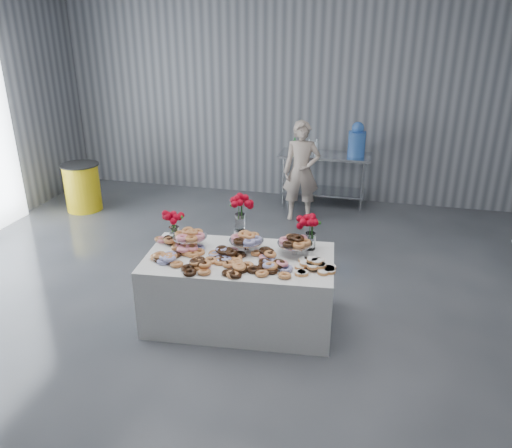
{
  "coord_description": "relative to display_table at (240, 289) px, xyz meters",
  "views": [
    {
      "loc": [
        1.56,
        -4.02,
        2.99
      ],
      "look_at": [
        0.41,
        0.62,
        1.01
      ],
      "focal_mm": 35.0,
      "sensor_mm": 36.0,
      "label": 1
    }
  ],
  "objects": [
    {
      "name": "prep_table",
      "position": [
        0.43,
        3.76,
        0.24
      ],
      "size": [
        1.5,
        0.6,
        0.9
      ],
      "color": "silver",
      "rests_on": "ground"
    },
    {
      "name": "person",
      "position": [
        0.15,
        3.06,
        0.41
      ],
      "size": [
        0.62,
        0.45,
        1.57
      ],
      "primitive_type": "imported",
      "rotation": [
        0.0,
        0.0,
        0.14
      ],
      "color": "#CC8C93",
      "rests_on": "ground"
    },
    {
      "name": "ground",
      "position": [
        -0.31,
        -0.34,
        -0.38
      ],
      "size": [
        9.0,
        9.0,
        0.0
      ],
      "primitive_type": "plane",
      "color": "#35373C",
      "rests_on": "ground"
    },
    {
      "name": "room_walls",
      "position": [
        -0.58,
        -0.27,
        2.26
      ],
      "size": [
        8.04,
        9.04,
        4.02
      ],
      "color": "gray",
      "rests_on": "ground"
    },
    {
      "name": "bouquet_center",
      "position": [
        -0.08,
        0.34,
        0.75
      ],
      "size": [
        0.26,
        0.26,
        0.57
      ],
      "color": "silver",
      "rests_on": "display_table"
    },
    {
      "name": "trash_barrel",
      "position": [
        -3.43,
        2.58,
        0.02
      ],
      "size": [
        0.61,
        0.61,
        0.79
      ],
      "rotation": [
        0.0,
        0.0,
        0.05
      ],
      "color": "yellow",
      "rests_on": "ground"
    },
    {
      "name": "bouquet_right",
      "position": [
        0.67,
        0.37,
        0.67
      ],
      "size": [
        0.26,
        0.26,
        0.42
      ],
      "color": "white",
      "rests_on": "display_table"
    },
    {
      "name": "donut_mounds",
      "position": [
        0.0,
        -0.05,
        0.42
      ],
      "size": [
        1.87,
        0.97,
        0.09
      ],
      "primitive_type": null,
      "rotation": [
        0.0,
        0.0,
        0.1
      ],
      "color": "#DD8450",
      "rests_on": "display_table"
    },
    {
      "name": "cake_stand_left",
      "position": [
        -0.56,
        0.1,
        0.52
      ],
      "size": [
        0.36,
        0.36,
        0.17
      ],
      "color": "silver",
      "rests_on": "display_table"
    },
    {
      "name": "danish_pile",
      "position": [
        0.76,
        -0.08,
        0.43
      ],
      "size": [
        0.48,
        0.48,
        0.11
      ],
      "primitive_type": null,
      "color": "white",
      "rests_on": "display_table"
    },
    {
      "name": "bouquet_left",
      "position": [
        -0.77,
        0.18,
        0.67
      ],
      "size": [
        0.26,
        0.26,
        0.42
      ],
      "color": "white",
      "rests_on": "display_table"
    },
    {
      "name": "display_table",
      "position": [
        0.0,
        0.0,
        0.0
      ],
      "size": [
        1.99,
        1.18,
        0.75
      ],
      "primitive_type": "cube",
      "rotation": [
        0.0,
        0.0,
        0.1
      ],
      "color": "white",
      "rests_on": "ground"
    },
    {
      "name": "drink_bottles",
      "position": [
        0.11,
        3.66,
        0.66
      ],
      "size": [
        0.54,
        0.08,
        0.27
      ],
      "primitive_type": null,
      "color": "#268C33",
      "rests_on": "prep_table"
    },
    {
      "name": "water_jug",
      "position": [
        0.93,
        3.76,
        0.77
      ],
      "size": [
        0.28,
        0.28,
        0.55
      ],
      "color": "#4381E7",
      "rests_on": "prep_table"
    },
    {
      "name": "cake_stand_right",
      "position": [
        0.53,
        0.2,
        0.52
      ],
      "size": [
        0.36,
        0.36,
        0.17
      ],
      "color": "silver",
      "rests_on": "display_table"
    },
    {
      "name": "cake_stand_mid",
      "position": [
        0.04,
        0.15,
        0.52
      ],
      "size": [
        0.36,
        0.36,
        0.17
      ],
      "color": "silver",
      "rests_on": "display_table"
    }
  ]
}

